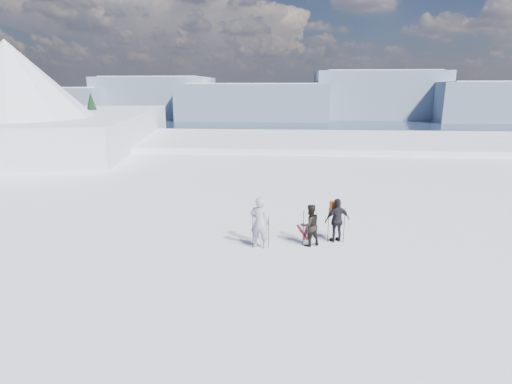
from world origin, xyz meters
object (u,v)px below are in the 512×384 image
(skier_dark, at_px, (310,225))
(skis_loose, at_px, (304,232))
(skier_pack, at_px, (337,220))
(skier_grey, at_px, (260,223))

(skier_dark, height_order, skis_loose, skier_dark)
(skier_pack, bearing_deg, skis_loose, -55.19)
(skier_grey, height_order, skis_loose, skier_grey)
(skier_dark, height_order, skier_pack, skier_pack)
(skis_loose, bearing_deg, skier_dark, -84.07)
(skier_dark, bearing_deg, skier_grey, -18.28)
(skier_dark, bearing_deg, skier_pack, 175.05)
(skier_dark, distance_m, skis_loose, 1.52)
(skier_grey, relative_size, skier_pack, 1.13)
(skier_dark, bearing_deg, skis_loose, -112.91)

